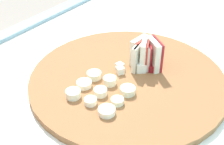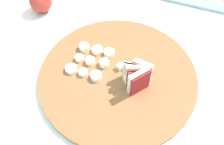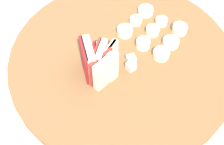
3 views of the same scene
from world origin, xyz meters
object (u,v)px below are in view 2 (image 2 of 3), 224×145
(cutting_board, at_px, (118,76))
(apple_wedge_fan, at_px, (138,76))
(whole_apple, at_px, (41,1))
(banana_slice_rows, at_px, (92,60))
(apple_dice_pile, at_px, (131,76))

(cutting_board, height_order, apple_wedge_fan, apple_wedge_fan)
(apple_wedge_fan, height_order, whole_apple, apple_wedge_fan)
(whole_apple, bearing_deg, banana_slice_rows, 147.78)
(cutting_board, bearing_deg, apple_wedge_fan, 170.92)
(cutting_board, height_order, apple_dice_pile, apple_dice_pile)
(apple_wedge_fan, bearing_deg, cutting_board, -9.08)
(apple_wedge_fan, xyz_separation_m, whole_apple, (0.36, -0.17, -0.01))
(apple_dice_pile, bearing_deg, cutting_board, 0.53)
(whole_apple, bearing_deg, cutting_board, 152.59)
(banana_slice_rows, distance_m, whole_apple, 0.27)
(banana_slice_rows, xyz_separation_m, whole_apple, (0.23, -0.15, 0.01))
(apple_wedge_fan, relative_size, whole_apple, 1.00)
(cutting_board, xyz_separation_m, whole_apple, (0.31, -0.16, 0.03))
(apple_wedge_fan, distance_m, whole_apple, 0.39)
(apple_dice_pile, distance_m, whole_apple, 0.37)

